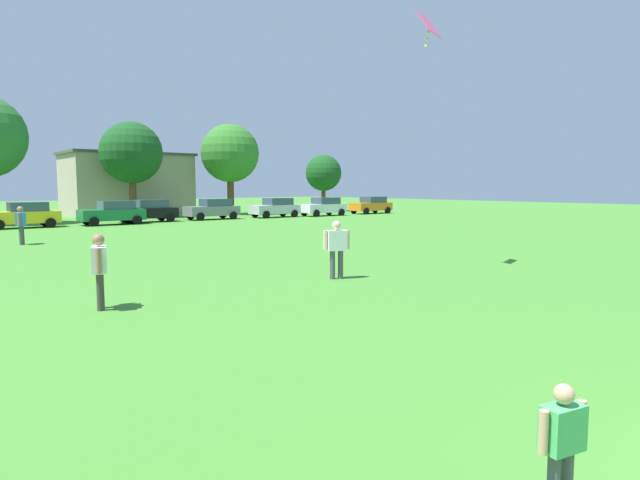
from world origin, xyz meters
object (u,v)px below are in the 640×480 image
(parked_car_silver_6, at_px, (276,207))
(tree_far_right, at_px, (323,173))
(adult_bystander, at_px, (337,244))
(parked_car_white_7, at_px, (324,206))
(kite, at_px, (428,26))
(child_kite_flyer, at_px, (562,437))
(parked_car_yellow_2, at_px, (24,215))
(parked_car_green_3, at_px, (113,213))
(parked_car_gray_5, at_px, (213,209))
(parked_car_black_4, at_px, (148,211))
(bystander_midfield, at_px, (21,222))
(tree_right, at_px, (230,154))
(bystander_near_trees, at_px, (99,265))
(parked_car_orange_8, at_px, (371,205))
(tree_center, at_px, (131,153))

(parked_car_silver_6, relative_size, tree_far_right, 0.71)
(adult_bystander, height_order, parked_car_white_7, adult_bystander)
(kite, bearing_deg, parked_car_silver_6, 65.70)
(child_kite_flyer, bearing_deg, kite, 57.22)
(parked_car_yellow_2, bearing_deg, parked_car_green_3, 174.37)
(adult_bystander, distance_m, parked_car_white_7, 33.52)
(parked_car_gray_5, bearing_deg, child_kite_flyer, 66.93)
(parked_car_silver_6, bearing_deg, adult_bystander, 59.67)
(parked_car_black_4, height_order, parked_car_white_7, same)
(bystander_midfield, distance_m, parked_car_gray_5, 19.61)
(parked_car_white_7, bearing_deg, bystander_midfield, 21.43)
(parked_car_silver_6, bearing_deg, parked_car_gray_5, -6.52)
(bystander_midfield, distance_m, parked_car_green_3, 12.99)
(kite, relative_size, tree_right, 0.15)
(adult_bystander, relative_size, bystander_near_trees, 1.02)
(parked_car_gray_5, xyz_separation_m, parked_car_orange_8, (16.72, -1.17, 0.00))
(child_kite_flyer, xyz_separation_m, parked_car_silver_6, (21.71, 36.96, 0.20))
(bystander_midfield, height_order, tree_right, tree_right)
(parked_car_green_3, relative_size, tree_far_right, 0.71)
(child_kite_flyer, relative_size, parked_car_orange_8, 0.26)
(parked_car_white_7, xyz_separation_m, parked_car_orange_8, (6.25, 0.22, 0.00))
(kite, bearing_deg, parked_car_orange_8, 48.99)
(child_kite_flyer, xyz_separation_m, bystander_near_trees, (-0.79, 10.03, 0.34))
(parked_car_gray_5, bearing_deg, parked_car_yellow_2, 2.12)
(parked_car_gray_5, distance_m, parked_car_silver_6, 5.73)
(child_kite_flyer, xyz_separation_m, parked_car_yellow_2, (2.24, 37.10, 0.20))
(parked_car_white_7, relative_size, tree_far_right, 0.71)
(parked_car_silver_6, bearing_deg, parked_car_yellow_2, -0.41)
(parked_car_yellow_2, bearing_deg, parked_car_white_7, 177.91)
(tree_center, xyz_separation_m, tree_right, (9.16, -0.66, 0.26))
(parked_car_green_3, xyz_separation_m, parked_car_white_7, (18.76, -0.35, 0.00))
(parked_car_gray_5, relative_size, tree_far_right, 0.71)
(parked_car_gray_5, bearing_deg, kite, 76.59)
(bystander_near_trees, distance_m, parked_car_gray_5, 32.30)
(parked_car_gray_5, bearing_deg, parked_car_green_3, 7.23)
(parked_car_white_7, bearing_deg, child_kite_flyer, 53.82)
(parked_car_silver_6, relative_size, tree_center, 0.52)
(child_kite_flyer, relative_size, parked_car_black_4, 0.26)
(bystander_midfield, height_order, parked_car_yellow_2, bystander_midfield)
(adult_bystander, distance_m, parked_car_gray_5, 29.61)
(parked_car_yellow_2, xyz_separation_m, parked_car_black_4, (8.43, 0.59, 0.00))
(adult_bystander, bearing_deg, tree_far_right, -106.96)
(adult_bystander, xyz_separation_m, parked_car_silver_6, (15.88, 27.15, -0.16))
(parked_car_white_7, height_order, tree_center, tree_center)
(parked_car_black_4, bearing_deg, bystander_near_trees, 67.50)
(tree_far_right, bearing_deg, parked_car_silver_6, -148.17)
(parked_car_gray_5, xyz_separation_m, parked_car_silver_6, (5.69, -0.65, 0.00))
(bystander_midfield, relative_size, tree_center, 0.22)
(bystander_near_trees, height_order, parked_car_green_3, parked_car_green_3)
(bystander_near_trees, relative_size, parked_car_black_4, 0.39)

